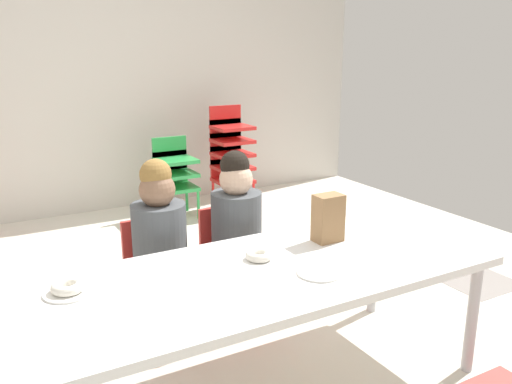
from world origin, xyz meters
name	(u,v)px	position (x,y,z in m)	size (l,w,h in m)	color
ground_plane	(182,320)	(0.00, 0.00, -0.01)	(5.56, 4.55, 0.02)	silver
back_wall	(75,57)	(0.00, 2.28, 1.34)	(5.56, 0.10, 2.69)	beige
craft_table	(248,283)	(0.00, -0.75, 0.52)	(2.07, 0.77, 0.56)	white
seated_child_near_camera	(159,235)	(-0.15, -0.14, 0.55)	(0.32, 0.32, 0.92)	red
seated_child_middle_seat	(236,221)	(0.26, -0.14, 0.55)	(0.34, 0.34, 0.92)	red
kid_chair_green_stack	(174,172)	(0.63, 1.73, 0.40)	(0.32, 0.30, 0.68)	green
kid_chair_red_stack	(231,152)	(1.17, 1.73, 0.52)	(0.32, 0.30, 0.92)	red
paper_bag_brown	(328,218)	(0.49, -0.61, 0.67)	(0.13, 0.09, 0.22)	#9E754C
paper_plate_near_edge	(68,292)	(-0.65, -0.59, 0.56)	(0.18, 0.18, 0.01)	white
paper_plate_center_table	(319,273)	(0.24, -0.89, 0.56)	(0.18, 0.18, 0.01)	white
donut_powdered_on_plate	(68,287)	(-0.65, -0.59, 0.59)	(0.12, 0.12, 0.04)	white
donut_powdered_loose	(259,255)	(0.11, -0.65, 0.58)	(0.12, 0.12, 0.04)	white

